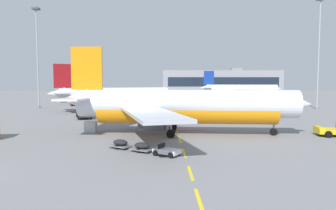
{
  "coord_description": "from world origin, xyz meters",
  "views": [
    {
      "loc": [
        15.72,
        -23.21,
        7.23
      ],
      "look_at": [
        16.71,
        25.7,
        3.6
      ],
      "focal_mm": 32.59,
      "sensor_mm": 36.0,
      "label": 1
    }
  ],
  "objects_px": {
    "airliner_mid_left": "(240,90)",
    "catering_truck": "(84,110)",
    "airliner_far_center": "(115,96)",
    "baggage_train": "(142,147)",
    "airliner_foreground": "(182,106)",
    "uld_cargo_container": "(91,127)",
    "apron_light_mast_near": "(37,47)",
    "apron_light_mast_far": "(319,42)",
    "fuel_service_truck": "(244,110)"
  },
  "relations": [
    {
      "from": "uld_cargo_container",
      "to": "apron_light_mast_near",
      "type": "relative_size",
      "value": 0.06
    },
    {
      "from": "baggage_train",
      "to": "uld_cargo_container",
      "type": "height_order",
      "value": "uld_cargo_container"
    },
    {
      "from": "airliner_mid_left",
      "to": "apron_light_mast_far",
      "type": "bearing_deg",
      "value": -82.59
    },
    {
      "from": "catering_truck",
      "to": "fuel_service_truck",
      "type": "distance_m",
      "value": 32.42
    },
    {
      "from": "fuel_service_truck",
      "to": "apron_light_mast_near",
      "type": "relative_size",
      "value": 0.26
    },
    {
      "from": "airliner_mid_left",
      "to": "catering_truck",
      "type": "bearing_deg",
      "value": -125.14
    },
    {
      "from": "airliner_far_center",
      "to": "fuel_service_truck",
      "type": "distance_m",
      "value": 34.19
    },
    {
      "from": "airliner_mid_left",
      "to": "catering_truck",
      "type": "relative_size",
      "value": 4.75
    },
    {
      "from": "baggage_train",
      "to": "uld_cargo_container",
      "type": "xyz_separation_m",
      "value": [
        -8.33,
        12.87,
        0.28
      ]
    },
    {
      "from": "airliner_far_center",
      "to": "apron_light_mast_near",
      "type": "distance_m",
      "value": 27.41
    },
    {
      "from": "baggage_train",
      "to": "apron_light_mast_near",
      "type": "distance_m",
      "value": 66.36
    },
    {
      "from": "fuel_service_truck",
      "to": "baggage_train",
      "type": "distance_m",
      "value": 34.4
    },
    {
      "from": "baggage_train",
      "to": "apron_light_mast_far",
      "type": "relative_size",
      "value": 0.27
    },
    {
      "from": "airliner_mid_left",
      "to": "catering_truck",
      "type": "xyz_separation_m",
      "value": [
        -50.2,
        -71.32,
        -2.34
      ]
    },
    {
      "from": "airliner_foreground",
      "to": "apron_light_mast_near",
      "type": "distance_m",
      "value": 59.89
    },
    {
      "from": "fuel_service_truck",
      "to": "apron_light_mast_near",
      "type": "bearing_deg",
      "value": 152.84
    },
    {
      "from": "airliner_mid_left",
      "to": "fuel_service_truck",
      "type": "xyz_separation_m",
      "value": [
        -17.82,
        -72.84,
        -2.34
      ]
    },
    {
      "from": "airliner_mid_left",
      "to": "apron_light_mast_near",
      "type": "xyz_separation_m",
      "value": [
        -69.13,
        -46.52,
        13.07
      ]
    },
    {
      "from": "airliner_mid_left",
      "to": "catering_truck",
      "type": "height_order",
      "value": "airliner_mid_left"
    },
    {
      "from": "airliner_far_center",
      "to": "apron_light_mast_near",
      "type": "relative_size",
      "value": 1.14
    },
    {
      "from": "airliner_far_center",
      "to": "catering_truck",
      "type": "height_order",
      "value": "airliner_far_center"
    },
    {
      "from": "fuel_service_truck",
      "to": "apron_light_mast_far",
      "type": "xyz_separation_m",
      "value": [
        24.75,
        19.53,
        16.11
      ]
    },
    {
      "from": "apron_light_mast_near",
      "to": "apron_light_mast_far",
      "type": "distance_m",
      "value": 76.37
    },
    {
      "from": "baggage_train",
      "to": "fuel_service_truck",
      "type": "bearing_deg",
      "value": 57.37
    },
    {
      "from": "airliner_foreground",
      "to": "fuel_service_truck",
      "type": "height_order",
      "value": "airliner_foreground"
    },
    {
      "from": "airliner_far_center",
      "to": "apron_light_mast_far",
      "type": "distance_m",
      "value": 55.22
    },
    {
      "from": "uld_cargo_container",
      "to": "apron_light_mast_far",
      "type": "bearing_deg",
      "value": 34.61
    },
    {
      "from": "airliner_foreground",
      "to": "airliner_far_center",
      "type": "height_order",
      "value": "airliner_foreground"
    },
    {
      "from": "fuel_service_truck",
      "to": "apron_light_mast_near",
      "type": "xyz_separation_m",
      "value": [
        -51.32,
        26.33,
        15.42
      ]
    },
    {
      "from": "airliner_far_center",
      "to": "fuel_service_truck",
      "type": "bearing_deg",
      "value": -32.87
    },
    {
      "from": "baggage_train",
      "to": "uld_cargo_container",
      "type": "relative_size",
      "value": 4.85
    },
    {
      "from": "uld_cargo_container",
      "to": "airliner_far_center",
      "type": "bearing_deg",
      "value": 92.96
    },
    {
      "from": "airliner_foreground",
      "to": "baggage_train",
      "type": "height_order",
      "value": "airliner_foreground"
    },
    {
      "from": "airliner_far_center",
      "to": "fuel_service_truck",
      "type": "height_order",
      "value": "airliner_far_center"
    },
    {
      "from": "catering_truck",
      "to": "baggage_train",
      "type": "xyz_separation_m",
      "value": [
        13.84,
        -30.48,
        -1.12
      ]
    },
    {
      "from": "baggage_train",
      "to": "airliner_far_center",
      "type": "bearing_deg",
      "value": 102.03
    },
    {
      "from": "fuel_service_truck",
      "to": "apron_light_mast_far",
      "type": "relative_size",
      "value": 0.25
    },
    {
      "from": "apron_light_mast_near",
      "to": "apron_light_mast_far",
      "type": "relative_size",
      "value": 0.96
    },
    {
      "from": "airliner_mid_left",
      "to": "baggage_train",
      "type": "xyz_separation_m",
      "value": [
        -36.36,
        -101.8,
        -3.46
      ]
    },
    {
      "from": "uld_cargo_container",
      "to": "apron_light_mast_far",
      "type": "relative_size",
      "value": 0.06
    },
    {
      "from": "apron_light_mast_near",
      "to": "airliner_foreground",
      "type": "bearing_deg",
      "value": -49.89
    },
    {
      "from": "airliner_far_center",
      "to": "baggage_train",
      "type": "bearing_deg",
      "value": -77.97
    },
    {
      "from": "airliner_mid_left",
      "to": "apron_light_mast_far",
      "type": "relative_size",
      "value": 1.21
    },
    {
      "from": "fuel_service_truck",
      "to": "uld_cargo_container",
      "type": "bearing_deg",
      "value": -149.08
    },
    {
      "from": "uld_cargo_container",
      "to": "apron_light_mast_far",
      "type": "height_order",
      "value": "apron_light_mast_far"
    },
    {
      "from": "airliner_far_center",
      "to": "apron_light_mast_near",
      "type": "height_order",
      "value": "apron_light_mast_near"
    },
    {
      "from": "airliner_foreground",
      "to": "uld_cargo_container",
      "type": "relative_size",
      "value": 21.29
    },
    {
      "from": "airliner_far_center",
      "to": "baggage_train",
      "type": "height_order",
      "value": "airliner_far_center"
    },
    {
      "from": "uld_cargo_container",
      "to": "apron_light_mast_far",
      "type": "distance_m",
      "value": 64.97
    },
    {
      "from": "airliner_foreground",
      "to": "fuel_service_truck",
      "type": "xyz_separation_m",
      "value": [
        13.67,
        18.36,
        -2.3
      ]
    }
  ]
}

